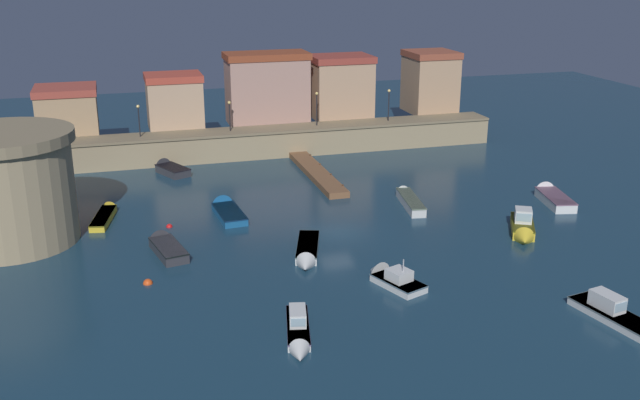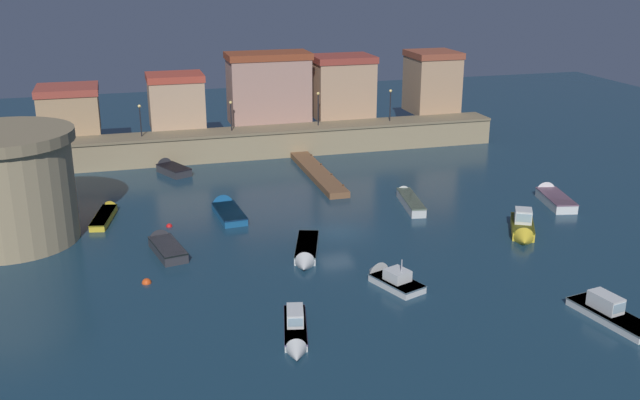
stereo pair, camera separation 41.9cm
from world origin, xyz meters
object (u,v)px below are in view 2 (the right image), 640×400
object	(u,v)px
moored_boat_5	(106,213)
moored_boat_7	(170,168)
quay_lamp_2	(318,103)
moored_boat_6	(296,332)
fortress_tower	(6,187)
moored_boat_2	(226,209)
moored_boat_10	(388,278)
moored_boat_0	(523,228)
mooring_buoy_0	(169,227)
moored_boat_1	(409,199)
moored_boat_9	(551,196)
quay_lamp_3	(390,100)
moored_boat_4	(164,245)
mooring_buoy_1	(147,283)
moored_boat_3	(627,323)
quay_lamp_1	(231,111)
moored_boat_8	(306,253)
quay_lamp_0	(140,115)

from	to	relation	value
moored_boat_5	moored_boat_7	bearing A→B (deg)	-15.66
moored_boat_7	quay_lamp_2	bearing A→B (deg)	-101.74
moored_boat_6	fortress_tower	bearing A→B (deg)	-127.41
moored_boat_2	moored_boat_10	world-z (taller)	moored_boat_10
moored_boat_0	mooring_buoy_0	world-z (taller)	moored_boat_0
quay_lamp_2	moored_boat_1	xyz separation A→B (m)	(2.69, -19.08, -4.85)
moored_boat_9	moored_boat_10	bearing A→B (deg)	133.38
fortress_tower	quay_lamp_3	bearing A→B (deg)	27.19
moored_boat_4	moored_boat_7	distance (m)	20.23
moored_boat_5	moored_boat_9	world-z (taller)	moored_boat_9
quay_lamp_3	quay_lamp_2	bearing A→B (deg)	180.00
fortress_tower	mooring_buoy_1	world-z (taller)	fortress_tower
moored_boat_2	moored_boat_3	distance (m)	31.97
quay_lamp_1	moored_boat_9	world-z (taller)	quay_lamp_1
moored_boat_2	moored_boat_9	size ratio (longest dim) A/B	0.95
quay_lamp_1	quay_lamp_2	world-z (taller)	quay_lamp_2
moored_boat_5	mooring_buoy_1	bearing A→B (deg)	-158.23
moored_boat_6	mooring_buoy_1	distance (m)	12.24
moored_boat_6	moored_boat_8	distance (m)	11.47
quay_lamp_2	moored_boat_3	bearing A→B (deg)	-81.84
quay_lamp_3	moored_boat_4	world-z (taller)	quay_lamp_3
moored_boat_3	moored_boat_5	bearing A→B (deg)	-144.84
fortress_tower	moored_boat_9	world-z (taller)	fortress_tower
quay_lamp_1	mooring_buoy_0	bearing A→B (deg)	-112.99
moored_boat_4	mooring_buoy_1	bearing A→B (deg)	152.48
moored_boat_2	moored_boat_9	bearing A→B (deg)	-103.67
fortress_tower	moored_boat_0	world-z (taller)	fortress_tower
quay_lamp_0	quay_lamp_2	distance (m)	18.49
moored_boat_4	mooring_buoy_0	bearing A→B (deg)	-20.18
moored_boat_8	quay_lamp_1	bearing A→B (deg)	-160.74
quay_lamp_0	moored_boat_1	distance (m)	28.88
moored_boat_1	fortress_tower	bearing A→B (deg)	99.25
quay_lamp_1	moored_boat_0	world-z (taller)	quay_lamp_1
quay_lamp_2	moored_boat_1	distance (m)	19.87
quay_lamp_1	moored_boat_0	xyz separation A→B (m)	(17.56, -28.30, -4.45)
quay_lamp_2	moored_boat_9	xyz separation A→B (m)	(14.88, -21.73, -4.84)
moored_boat_4	moored_boat_0	bearing A→B (deg)	-110.93
quay_lamp_1	moored_boat_8	size ratio (longest dim) A/B	0.46
quay_lamp_3	moored_boat_0	world-z (taller)	quay_lamp_3
moored_boat_6	moored_boat_10	distance (m)	9.26
quay_lamp_0	moored_boat_3	bearing A→B (deg)	-60.16
quay_lamp_3	moored_boat_6	xyz separation A→B (m)	(-20.40, -38.94, -4.82)
quay_lamp_3	moored_boat_7	bearing A→B (deg)	-171.12
quay_lamp_3	moored_boat_8	xyz separation A→B (m)	(-16.93, -28.01, -4.89)
moored_boat_8	mooring_buoy_0	distance (m)	12.45
moored_boat_3	moored_boat_4	world-z (taller)	moored_boat_3
quay_lamp_2	moored_boat_2	size ratio (longest dim) A/B	0.57
mooring_buoy_0	moored_boat_10	bearing A→B (deg)	-48.28
moored_boat_2	moored_boat_6	distance (m)	21.80
moored_boat_5	moored_boat_6	bearing A→B (deg)	-145.16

